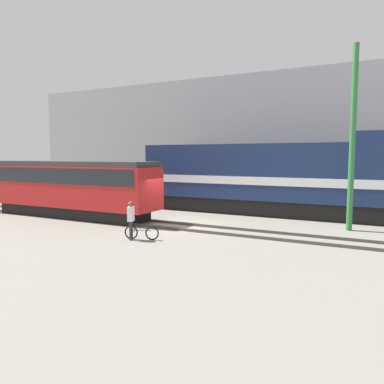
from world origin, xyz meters
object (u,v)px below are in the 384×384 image
(freight_locomotive, at_px, (267,177))
(utility_pole_left, at_px, (353,139))
(bicycle, at_px, (142,233))
(person, at_px, (131,217))
(streetcar, at_px, (71,185))

(freight_locomotive, bearing_deg, utility_pole_left, -32.18)
(freight_locomotive, xyz_separation_m, bicycle, (-2.87, -9.85, -2.06))
(person, relative_size, utility_pole_left, 0.19)
(bicycle, relative_size, person, 0.89)
(streetcar, distance_m, bicycle, 8.40)
(utility_pole_left, bearing_deg, person, -141.11)
(bicycle, height_order, utility_pole_left, utility_pole_left)
(streetcar, relative_size, person, 6.83)
(bicycle, bearing_deg, person, -145.11)
(freight_locomotive, relative_size, streetcar, 1.38)
(streetcar, height_order, person, streetcar)
(freight_locomotive, distance_m, bicycle, 10.46)
(person, height_order, utility_pole_left, utility_pole_left)
(freight_locomotive, distance_m, person, 10.70)
(freight_locomotive, relative_size, utility_pole_left, 1.79)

